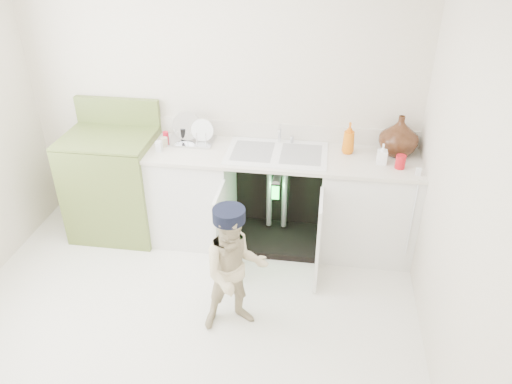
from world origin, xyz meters
TOP-DOWN VIEW (x-y plane):
  - ground at (0.00, 0.00)m, footprint 3.50×3.50m
  - room_shell at (0.00, 0.00)m, footprint 6.00×5.50m
  - counter_run at (0.58, 1.21)m, footprint 2.44×1.02m
  - avocado_stove at (-0.94, 1.18)m, footprint 0.78×0.65m
  - repair_worker at (0.38, 0.11)m, footprint 0.58×1.01m

SIDE VIEW (x-z plane):
  - ground at x=0.00m, z-range 0.00..0.00m
  - counter_run at x=0.58m, z-range -0.14..1.10m
  - avocado_stove at x=-0.94m, z-range -0.11..1.11m
  - repair_worker at x=0.38m, z-range 0.00..1.01m
  - room_shell at x=0.00m, z-range 0.62..1.88m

